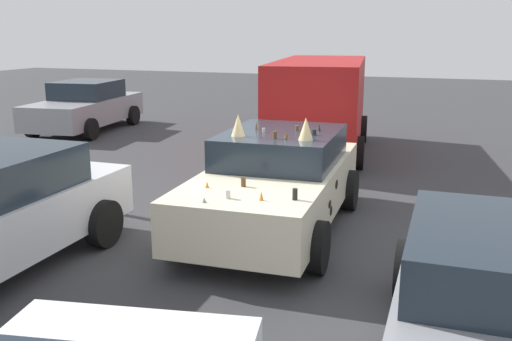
{
  "coord_description": "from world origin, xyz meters",
  "views": [
    {
      "loc": [
        -7.81,
        -2.51,
        2.95
      ],
      "look_at": [
        0.0,
        0.3,
        0.9
      ],
      "focal_mm": 39.99,
      "sensor_mm": 36.0,
      "label": 1
    }
  ],
  "objects_px": {
    "parked_sedan_far_left": "(505,308)",
    "parked_sedan_behind_left": "(86,107)",
    "art_car_decorated": "(276,181)",
    "parked_van_far_right": "(320,102)"
  },
  "relations": [
    {
      "from": "parked_van_far_right",
      "to": "parked_sedan_behind_left",
      "type": "distance_m",
      "value": 7.39
    },
    {
      "from": "parked_van_far_right",
      "to": "parked_sedan_behind_left",
      "type": "bearing_deg",
      "value": -103.81
    },
    {
      "from": "art_car_decorated",
      "to": "parked_sedan_behind_left",
      "type": "distance_m",
      "value": 10.28
    },
    {
      "from": "art_car_decorated",
      "to": "parked_sedan_behind_left",
      "type": "height_order",
      "value": "art_car_decorated"
    },
    {
      "from": "parked_van_far_right",
      "to": "art_car_decorated",
      "type": "bearing_deg",
      "value": -0.76
    },
    {
      "from": "parked_sedan_far_left",
      "to": "parked_sedan_behind_left",
      "type": "relative_size",
      "value": 1.01
    },
    {
      "from": "parked_sedan_far_left",
      "to": "parked_sedan_behind_left",
      "type": "height_order",
      "value": "parked_sedan_behind_left"
    },
    {
      "from": "art_car_decorated",
      "to": "parked_sedan_far_left",
      "type": "relative_size",
      "value": 0.97
    },
    {
      "from": "art_car_decorated",
      "to": "parked_van_far_right",
      "type": "bearing_deg",
      "value": -175.15
    },
    {
      "from": "art_car_decorated",
      "to": "parked_van_far_right",
      "type": "relative_size",
      "value": 0.82
    }
  ]
}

